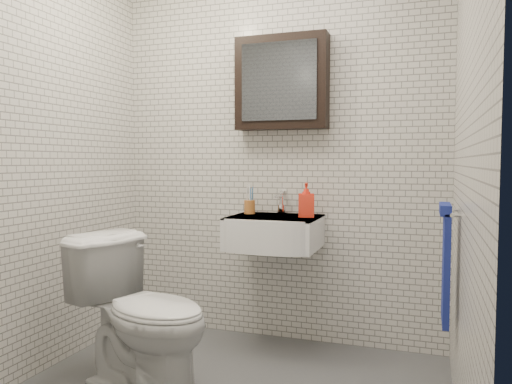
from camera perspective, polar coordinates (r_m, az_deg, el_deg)
room_shell at (r=2.41m, az=-4.42°, el=10.02°), size 2.22×2.02×2.51m
washbasin at (r=3.10m, az=1.91°, el=-4.59°), size 0.55×0.50×0.20m
faucet at (r=3.27m, az=2.92°, el=-1.33°), size 0.06×0.20×0.15m
mirror_cabinet at (r=3.29m, az=2.95°, el=12.36°), size 0.60×0.15×0.60m
towel_rail at (r=2.59m, az=20.90°, el=-7.12°), size 0.09×0.30×0.58m
toothbrush_cup at (r=3.27m, az=-0.74°, el=-1.64°), size 0.09×0.09×0.20m
soap_bottle at (r=3.09m, az=5.76°, el=-0.90°), size 0.12×0.12×0.21m
toilet at (r=2.73m, az=-12.78°, el=-13.45°), size 0.88×0.66×0.80m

